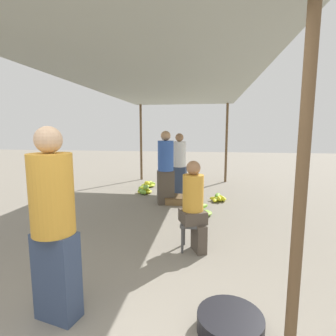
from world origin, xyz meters
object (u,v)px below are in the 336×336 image
object	(u,v)px
vendor_seated	(194,204)
crate_near	(177,199)
basin_black	(230,323)
banana_pile_left_0	(144,190)
banana_pile_right_0	(219,198)
shopper_walking_far	(166,167)
stool	(193,228)
banana_pile_left_1	(148,184)
shopper_walking_mid	(179,163)
banana_pile_right_1	(199,211)
vendor_foreground	(54,223)

from	to	relation	value
vendor_seated	crate_near	size ratio (longest dim) A/B	2.50
basin_black	banana_pile_left_0	size ratio (longest dim) A/B	0.96
banana_pile_right_0	shopper_walking_far	distance (m)	1.57
stool	crate_near	bearing A→B (deg)	101.86
banana_pile_left_1	shopper_walking_mid	bearing A→B (deg)	-39.01
shopper_walking_mid	basin_black	bearing A→B (deg)	-78.59
basin_black	banana_pile_left_0	distance (m)	5.20
basin_black	banana_pile_right_0	size ratio (longest dim) A/B	1.20
vendor_seated	shopper_walking_far	xyz separation A→B (m)	(-0.79, 2.32, 0.21)
basin_black	banana_pile_right_1	size ratio (longest dim) A/B	1.17
stool	shopper_walking_far	size ratio (longest dim) A/B	0.24
vendor_foreground	crate_near	distance (m)	4.17
basin_black	banana_pile_right_1	bearing A→B (deg)	96.59
basin_black	banana_pile_left_0	bearing A→B (deg)	112.06
basin_black	shopper_walking_mid	world-z (taller)	shopper_walking_mid
banana_pile_right_1	shopper_walking_far	bearing A→B (deg)	140.18
shopper_walking_mid	vendor_seated	bearing A→B (deg)	-80.10
shopper_walking_far	banana_pile_left_1	bearing A→B (deg)	114.78
vendor_seated	banana_pile_right_1	xyz separation A→B (m)	(0.03, 1.64, -0.61)
banana_pile_left_0	shopper_walking_mid	xyz separation A→B (m)	(0.98, 0.00, 0.76)
stool	vendor_seated	xyz separation A→B (m)	(0.02, -0.01, 0.35)
banana_pile_right_0	banana_pile_right_1	bearing A→B (deg)	-110.85
banana_pile_left_1	crate_near	size ratio (longest dim) A/B	1.11
vendor_foreground	banana_pile_right_0	bearing A→B (deg)	69.50
vendor_seated	banana_pile_left_0	distance (m)	3.68
banana_pile_left_0	banana_pile_left_1	world-z (taller)	banana_pile_left_0
banana_pile_left_0	shopper_walking_mid	world-z (taller)	shopper_walking_mid
vendor_foreground	shopper_walking_far	xyz separation A→B (m)	(0.38, 3.92, -0.02)
vendor_foreground	shopper_walking_far	distance (m)	3.94
banana_pile_right_0	banana_pile_right_1	distance (m)	1.22
banana_pile_left_0	crate_near	world-z (taller)	banana_pile_left_0
stool	shopper_walking_far	world-z (taller)	shopper_walking_far
stool	vendor_seated	bearing A→B (deg)	-23.29
vendor_foreground	vendor_seated	xyz separation A→B (m)	(1.17, 1.59, -0.24)
vendor_foreground	banana_pile_left_1	xyz separation A→B (m)	(-0.46, 5.73, -0.85)
shopper_walking_mid	shopper_walking_far	distance (m)	0.99
banana_pile_right_1	basin_black	bearing A→B (deg)	-83.41
banana_pile_right_0	crate_near	size ratio (longest dim) A/B	0.91
vendor_foreground	shopper_walking_far	world-z (taller)	vendor_foreground
vendor_foreground	banana_pile_left_0	xyz separation A→B (m)	(-0.39, 4.88, -0.82)
basin_black	vendor_seated	bearing A→B (deg)	104.58
vendor_foreground	crate_near	world-z (taller)	vendor_foreground
banana_pile_left_0	banana_pile_right_1	world-z (taller)	banana_pile_left_0
banana_pile_right_0	crate_near	bearing A→B (deg)	-161.44
vendor_seated	basin_black	bearing A→B (deg)	-75.42
stool	banana_pile_right_1	distance (m)	1.65
banana_pile_right_1	shopper_walking_far	distance (m)	1.35
basin_black	crate_near	bearing A→B (deg)	103.14
banana_pile_right_0	banana_pile_left_1	bearing A→B (deg)	147.02
vendor_seated	basin_black	world-z (taller)	vendor_seated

